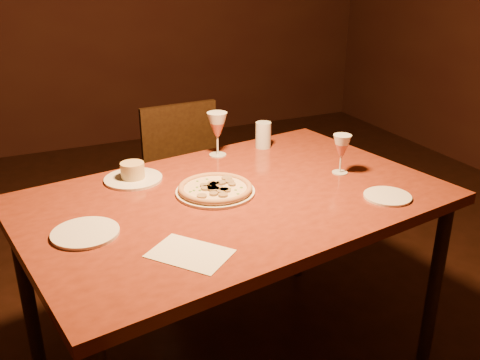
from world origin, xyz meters
name	(u,v)px	position (x,y,z in m)	size (l,w,h in m)	color
dining_table	(234,213)	(0.18, 0.23, 0.75)	(1.68, 1.22, 0.82)	maroon
chair_far	(190,179)	(0.33, 1.16, 0.51)	(0.46, 0.46, 0.90)	black
pizza_plate	(215,189)	(0.12, 0.28, 0.84)	(0.30, 0.30, 0.03)	silver
ramekin_saucer	(133,175)	(-0.12, 0.53, 0.85)	(0.23, 0.23, 0.07)	silver
wine_glass_far	(217,134)	(0.29, 0.66, 0.92)	(0.09, 0.09, 0.20)	#B25C4A
wine_glass_right	(341,154)	(0.67, 0.25, 0.91)	(0.07, 0.07, 0.16)	#B25C4A
water_tumbler	(263,135)	(0.53, 0.67, 0.88)	(0.07, 0.07, 0.12)	silver
side_plate_left	(85,233)	(-0.38, 0.15, 0.83)	(0.22, 0.22, 0.01)	silver
side_plate_near	(387,196)	(0.69, -0.02, 0.83)	(0.17, 0.17, 0.01)	silver
menu_card	(190,253)	(-0.11, -0.10, 0.83)	(0.16, 0.23, 0.00)	silver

